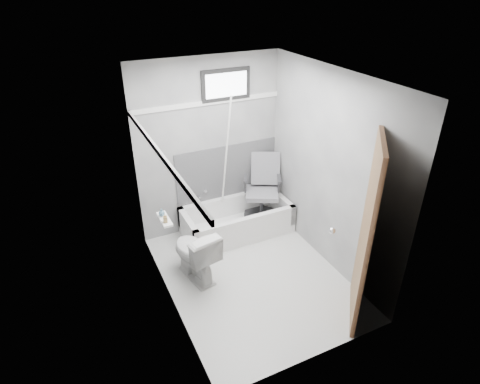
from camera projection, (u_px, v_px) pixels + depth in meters
floor at (252, 276)px, 4.90m from camera, size 2.60×2.60×0.00m
ceiling at (256, 77)px, 3.74m from camera, size 2.60×2.60×0.00m
wall_back at (209, 148)px, 5.35m from camera, size 2.00×0.02×2.40m
wall_front at (326, 258)px, 3.30m from camera, size 2.00×0.02×2.40m
wall_left at (164, 211)px, 3.95m from camera, size 0.02×2.60×2.40m
wall_right at (330, 172)px, 4.70m from camera, size 0.02×2.60×2.40m
bathtub at (237, 220)px, 5.62m from camera, size 1.50×0.70×0.42m
office_chair at (262, 189)px, 5.64m from camera, size 0.72×0.72×0.92m
toilet at (195, 254)px, 4.74m from camera, size 0.51×0.76×0.68m
door at (408, 246)px, 3.78m from camera, size 0.78×0.78×2.00m
window at (226, 85)px, 5.04m from camera, size 0.66×0.04×0.40m
backerboard at (227, 172)px, 5.63m from camera, size 1.50×0.02×0.78m
trim_back at (208, 103)px, 5.04m from camera, size 2.00×0.02×0.06m
trim_left at (159, 153)px, 3.65m from camera, size 0.02×2.60×0.06m
pole at (225, 163)px, 5.28m from camera, size 0.02×0.44×1.91m
shelf at (165, 219)px, 4.37m from camera, size 0.10×0.32×0.02m
soap_bottle_a at (165, 218)px, 4.27m from camera, size 0.05×0.05×0.10m
soap_bottle_b at (162, 212)px, 4.38m from camera, size 0.08×0.08×0.08m
faucet at (198, 194)px, 5.57m from camera, size 0.26×0.10×0.16m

